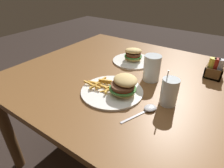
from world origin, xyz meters
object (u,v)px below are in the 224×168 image
object	(u,v)px
spoon	(149,109)
meal_plate_far	(133,57)
beer_glass	(152,69)
condiment_caddy	(214,70)
juice_glass	(169,93)
meal_plate_near	(118,88)

from	to	relation	value
spoon	meal_plate_far	distance (m)	0.52
beer_glass	spoon	distance (m)	0.29
condiment_caddy	spoon	bearing A→B (deg)	-109.21
juice_glass	meal_plate_near	bearing A→B (deg)	-165.24
condiment_caddy	juice_glass	bearing A→B (deg)	-107.17
meal_plate_near	beer_glass	world-z (taller)	beer_glass
spoon	meal_plate_near	bearing A→B (deg)	101.78
beer_glass	juice_glass	distance (m)	0.23
meal_plate_near	condiment_caddy	world-z (taller)	condiment_caddy
meal_plate_near	beer_glass	size ratio (longest dim) A/B	2.21
juice_glass	meal_plate_far	xyz separation A→B (m)	(-0.36, 0.32, -0.03)
meal_plate_far	condiment_caddy	size ratio (longest dim) A/B	2.38
beer_glass	juice_glass	world-z (taller)	juice_glass
meal_plate_far	condiment_caddy	bearing A→B (deg)	8.59
beer_glass	condiment_caddy	world-z (taller)	beer_glass
juice_glass	spoon	world-z (taller)	juice_glass
beer_glass	condiment_caddy	xyz separation A→B (m)	(0.28, 0.23, -0.02)
beer_glass	juice_glass	xyz separation A→B (m)	(0.16, -0.16, -0.01)
meal_plate_near	meal_plate_far	distance (m)	0.40
meal_plate_far	condiment_caddy	xyz separation A→B (m)	(0.49, 0.07, 0.01)
meal_plate_far	beer_glass	bearing A→B (deg)	-37.83
juice_glass	condiment_caddy	distance (m)	0.41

